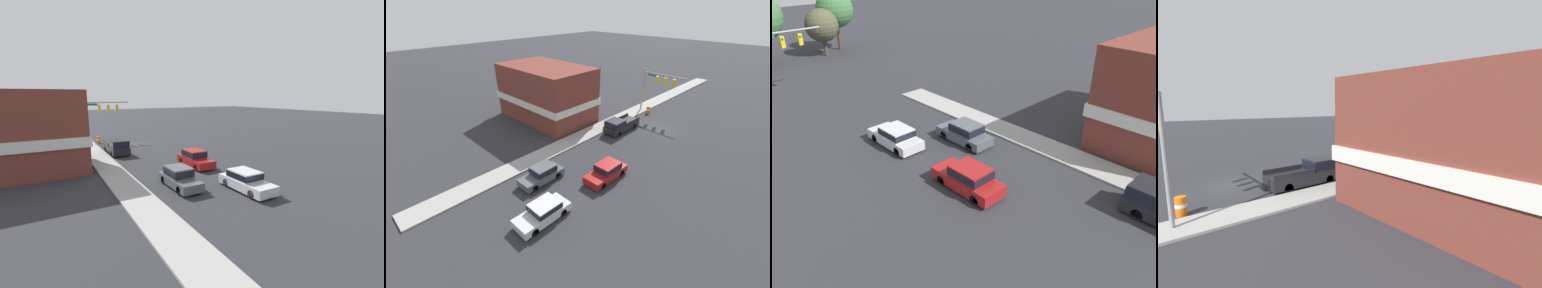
# 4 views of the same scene
# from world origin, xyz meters

# --- Properties ---
(far_signal_assembly) EXTENTS (6.23, 0.49, 6.66)m
(far_signal_assembly) POSITION_xyz_m (-3.78, 37.02, 4.76)
(far_signal_assembly) COLOR gray
(far_signal_assembly) RESTS_ON ground
(car_lead) EXTENTS (1.85, 4.61, 1.62)m
(car_lead) POSITION_xyz_m (-2.09, 13.98, 0.84)
(car_lead) COLOR black
(car_lead) RESTS_ON ground
(car_second_ahead) EXTENTS (1.88, 4.56, 1.48)m
(car_second_ahead) POSITION_xyz_m (-1.94, 21.68, 0.77)
(car_second_ahead) COLOR black
(car_second_ahead) RESTS_ON ground
(car_oncoming) EXTENTS (1.75, 4.41, 1.58)m
(car_oncoming) POSITION_xyz_m (2.07, 18.56, 0.82)
(car_oncoming) COLOR black
(car_oncoming) RESTS_ON ground
(backdrop_tree_right_mid) EXTENTS (4.25, 4.25, 6.07)m
(backdrop_tree_right_mid) POSITION_xyz_m (6.22, 49.53, 3.92)
(backdrop_tree_right_mid) COLOR #4C3823
(backdrop_tree_right_mid) RESTS_ON ground
(backdrop_tree_right_far) EXTENTS (4.89, 4.89, 7.86)m
(backdrop_tree_right_far) POSITION_xyz_m (9.25, 51.42, 5.40)
(backdrop_tree_right_far) COLOR #4C3823
(backdrop_tree_right_far) RESTS_ON ground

